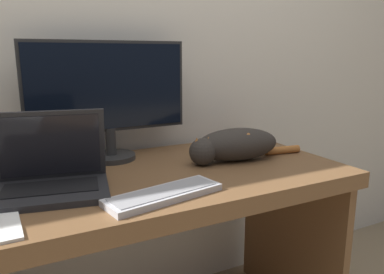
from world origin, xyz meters
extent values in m
cube|color=silver|center=(0.00, 0.76, 1.30)|extent=(6.40, 0.06, 2.60)
cube|color=brown|center=(0.00, 0.35, 0.73)|extent=(1.42, 0.70, 0.06)
cube|color=brown|center=(0.67, 0.35, 0.35)|extent=(0.04, 0.64, 0.70)
cylinder|color=#282828|center=(-0.07, 0.59, 0.77)|extent=(0.19, 0.19, 0.02)
cylinder|color=#282828|center=(-0.07, 0.59, 0.84)|extent=(0.04, 0.04, 0.11)
cube|color=#282828|center=(-0.07, 0.60, 1.05)|extent=(0.63, 0.02, 0.35)
cube|color=black|center=(-0.07, 0.59, 1.05)|extent=(0.61, 0.01, 0.33)
cube|color=#232326|center=(-0.34, 0.29, 0.77)|extent=(0.38, 0.30, 0.02)
cube|color=black|center=(-0.34, 0.30, 0.78)|extent=(0.30, 0.18, 0.00)
cube|color=#232326|center=(-0.33, 0.37, 0.90)|extent=(0.35, 0.13, 0.23)
cube|color=black|center=(-0.33, 0.37, 0.89)|extent=(0.31, 0.11, 0.20)
cube|color=#BCBCC1|center=(-0.05, 0.11, 0.77)|extent=(0.38, 0.18, 0.02)
cube|color=#939397|center=(-0.05, 0.11, 0.78)|extent=(0.34, 0.15, 0.00)
ellipsoid|color=#332D28|center=(0.37, 0.35, 0.83)|extent=(0.37, 0.20, 0.13)
ellipsoid|color=#AD662D|center=(0.39, 0.35, 0.86)|extent=(0.17, 0.13, 0.05)
sphere|color=#332D28|center=(0.22, 0.36, 0.81)|extent=(0.10, 0.10, 0.10)
cone|color=#AD662D|center=(0.19, 0.36, 0.86)|extent=(0.03, 0.03, 0.03)
cone|color=#AD662D|center=(0.24, 0.35, 0.86)|extent=(0.03, 0.03, 0.03)
cylinder|color=#AD662D|center=(0.60, 0.34, 0.78)|extent=(0.16, 0.05, 0.03)
camera|label=1|loc=(-0.45, -0.85, 1.18)|focal=35.00mm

